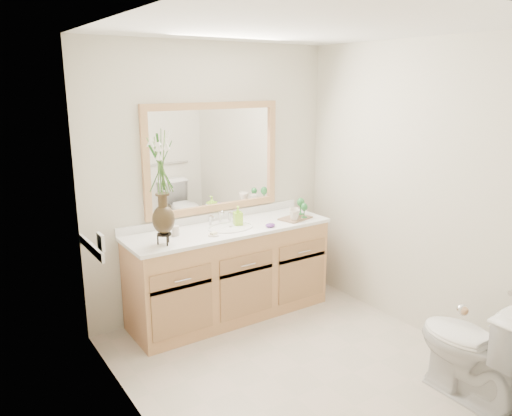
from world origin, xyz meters
TOP-DOWN VIEW (x-y plane):
  - floor at (0.00, 0.00)m, footprint 2.60×2.60m
  - ceiling at (0.00, 0.00)m, footprint 2.40×2.60m
  - wall_back at (0.00, 1.30)m, footprint 2.40×0.02m
  - wall_front at (0.00, -1.30)m, footprint 2.40×0.02m
  - wall_left at (-1.20, 0.00)m, footprint 0.02×2.60m
  - wall_right at (1.20, 0.00)m, footprint 0.02×2.60m
  - vanity at (0.00, 1.01)m, footprint 1.80×0.55m
  - counter at (0.00, 1.01)m, footprint 1.84×0.57m
  - sink at (0.00, 1.00)m, footprint 0.38×0.34m
  - mirror at (0.00, 1.28)m, footprint 1.32×0.04m
  - switch_plate at (-1.19, 0.76)m, footprint 0.02×0.12m
  - door at (-0.30, -1.29)m, footprint 0.80×0.03m
  - toilet at (0.70, -0.92)m, footprint 0.42×0.75m
  - flower_vase at (-0.66, 0.89)m, footprint 0.20×0.20m
  - tumbler at (-0.49, 1.05)m, footprint 0.06×0.06m
  - soap_dish at (-0.23, 0.88)m, footprint 0.09×0.09m
  - soap_bottle at (0.11, 1.04)m, footprint 0.09×0.09m
  - purple_dish at (0.30, 0.82)m, footprint 0.11×0.10m
  - tray at (0.65, 0.91)m, footprint 0.33×0.26m
  - mug_left at (0.59, 0.85)m, footprint 0.12×0.11m
  - mug_right at (0.65, 0.94)m, footprint 0.12×0.12m
  - goblet_front at (0.71, 0.86)m, footprint 0.06×0.06m
  - goblet_back at (0.76, 0.97)m, footprint 0.07×0.07m

SIDE VIEW (x-z plane):
  - floor at x=0.00m, z-range 0.00..0.00m
  - toilet at x=0.70m, z-range 0.00..0.74m
  - vanity at x=0.00m, z-range 0.00..0.80m
  - sink at x=0.00m, z-range 0.66..0.89m
  - counter at x=0.00m, z-range 0.80..0.83m
  - tray at x=0.65m, z-range 0.83..0.84m
  - soap_dish at x=-0.23m, z-range 0.82..0.85m
  - purple_dish at x=0.30m, z-range 0.83..0.86m
  - tumbler at x=-0.49m, z-range 0.83..0.91m
  - mug_right at x=0.65m, z-range 0.84..0.93m
  - mug_left at x=0.59m, z-range 0.84..0.95m
  - soap_bottle at x=0.11m, z-range 0.83..0.98m
  - goblet_front at x=0.71m, z-range 0.87..1.00m
  - goblet_back at x=0.76m, z-range 0.87..1.03m
  - switch_plate at x=-1.19m, z-range 0.92..1.04m
  - door at x=-0.30m, z-range 0.00..2.00m
  - wall_back at x=0.00m, z-range 0.00..2.40m
  - wall_front at x=0.00m, z-range 0.00..2.40m
  - wall_left at x=-1.20m, z-range 0.00..2.40m
  - wall_right at x=1.20m, z-range 0.00..2.40m
  - flower_vase at x=-0.66m, z-range 0.98..1.82m
  - mirror at x=0.00m, z-range 0.92..1.89m
  - ceiling at x=0.00m, z-range 2.39..2.41m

